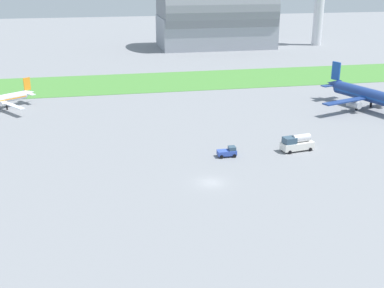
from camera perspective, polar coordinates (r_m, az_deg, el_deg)
ground_plane at (r=82.20m, az=2.20°, el=-4.52°), size 600.00×600.00×0.00m
grass_taxiway_strip at (r=155.44m, az=-4.52°, el=7.21°), size 360.00×28.00×0.08m
airplane_parked_jet_far at (r=131.30m, az=19.82°, el=5.37°), size 28.19×27.93×10.28m
airplane_taxiing_turboprop at (r=133.53m, az=-21.48°, el=4.86°), size 17.09×19.36×6.83m
pushback_tug_near_gate at (r=93.23m, az=4.18°, el=-0.92°), size 3.61×2.06×1.95m
fuel_truck_midfield at (r=97.89m, az=12.12°, el=0.12°), size 6.79×3.42×3.29m
hangar_distant at (r=226.04m, az=2.73°, el=14.67°), size 50.13×31.30×31.99m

